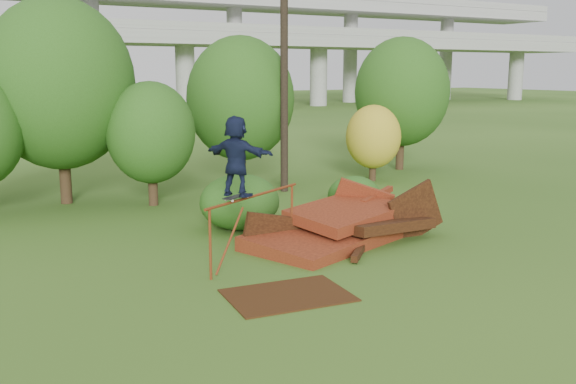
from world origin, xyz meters
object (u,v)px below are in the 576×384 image
scrap_pile (341,228)px  skater (236,156)px  flat_plate (288,295)px  utility_pole (284,52)px

scrap_pile → skater: 4.11m
flat_plate → utility_pole: 12.46m
scrap_pile → skater: skater is taller
skater → utility_pole: utility_pole is taller
skater → utility_pole: size_ratio=0.18×
scrap_pile → flat_plate: 4.46m
utility_pole → scrap_pile: bearing=-107.0°
skater → flat_plate: (0.09, -2.19, -2.56)m
scrap_pile → skater: size_ratio=3.27×
flat_plate → scrap_pile: bearing=42.6°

